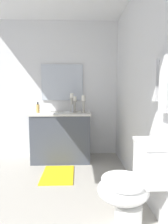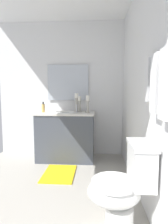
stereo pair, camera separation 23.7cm
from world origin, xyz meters
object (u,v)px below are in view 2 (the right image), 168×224
(vanity_cabinet, at_px, (66,136))
(mirror, at_px, (68,83))
(candle_holder_mid, at_px, (77,102))
(towel_bar, at_px, (158,56))
(towel_near_corner, at_px, (165,84))
(candle_holder_tall, at_px, (88,104))
(sink_basin, at_px, (66,115))
(towel_center, at_px, (155,84))
(bath_mat, at_px, (59,173))
(candle_holder_short, at_px, (79,104))
(towel_near_vanity, at_px, (148,80))
(soap_bottle, at_px, (43,108))
(toilet, at_px, (122,187))

(vanity_cabinet, height_order, mirror, mirror)
(vanity_cabinet, xyz_separation_m, candle_holder_mid, (-0.07, 0.18, 0.59))
(candle_holder_mid, height_order, towel_bar, towel_bar)
(vanity_cabinet, height_order, towel_near_corner, towel_near_corner)
(candle_holder_tall, bearing_deg, mirror, -131.26)
(candle_holder_tall, xyz_separation_m, towel_bar, (1.68, 0.59, 0.44))
(sink_basin, xyz_separation_m, towel_center, (1.74, 0.95, 0.44))
(candle_holder_mid, distance_m, bath_mat, 1.23)
(vanity_cabinet, relative_size, candle_holder_short, 3.63)
(towel_near_vanity, distance_m, towel_center, 0.20)
(towel_near_corner, distance_m, bath_mat, 2.02)
(vanity_cabinet, bearing_deg, towel_near_vanity, 31.75)
(towel_near_vanity, distance_m, bath_mat, 1.82)
(candle_holder_mid, distance_m, soap_bottle, 0.59)
(candle_holder_tall, height_order, candle_holder_mid, candle_holder_mid)
(towel_near_corner, xyz_separation_m, bath_mat, (-1.31, -0.95, -1.21))
(towel_bar, relative_size, towel_near_vanity, 1.66)
(sink_basin, height_order, bath_mat, sink_basin)
(mirror, relative_size, towel_center, 1.74)
(candle_holder_tall, distance_m, towel_bar, 1.84)
(candle_holder_tall, height_order, soap_bottle, candle_holder_tall)
(candle_holder_short, height_order, towel_bar, towel_bar)
(toilet, distance_m, towel_center, 0.89)
(towel_near_vanity, bearing_deg, toilet, -68.98)
(mirror, xyz_separation_m, soap_bottle, (0.29, -0.39, -0.45))
(towel_near_vanity, xyz_separation_m, bath_mat, (-0.91, -0.95, -1.26))
(candle_holder_mid, bearing_deg, towel_center, 23.17)
(mirror, bearing_deg, toilet, 21.53)
(vanity_cabinet, height_order, toilet, vanity_cabinet)
(towel_bar, bearing_deg, candle_holder_mid, -156.35)
(bath_mat, bearing_deg, sink_basin, 179.91)
(vanity_cabinet, xyz_separation_m, bath_mat, (0.63, 0.00, -0.41))
(candle_holder_mid, bearing_deg, towel_bar, 23.65)
(mirror, distance_m, towel_near_vanity, 2.06)
(towel_bar, bearing_deg, candle_holder_short, -157.64)
(vanity_cabinet, relative_size, mirror, 1.32)
(vanity_cabinet, xyz_separation_m, towel_near_corner, (1.93, 0.95, 0.80))
(sink_basin, xyz_separation_m, mirror, (-0.28, -0.00, 0.56))
(sink_basin, distance_m, toilet, 1.83)
(mirror, bearing_deg, candle_holder_short, 46.85)
(toilet, bearing_deg, candle_holder_short, -162.87)
(soap_bottle, bearing_deg, towel_near_corner, 34.98)
(vanity_cabinet, distance_m, towel_near_vanity, 2.00)
(candle_holder_short, height_order, toilet, candle_holder_short)
(vanity_cabinet, height_order, towel_bar, towel_bar)
(soap_bottle, bearing_deg, towel_near_vanity, 41.32)
(towel_bar, xyz_separation_m, towel_near_vanity, (-0.20, -0.02, -0.16))
(mirror, bearing_deg, towel_bar, 25.72)
(towel_center, bearing_deg, candle_holder_mid, -156.83)
(towel_center, bearing_deg, towel_bar, 90.00)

